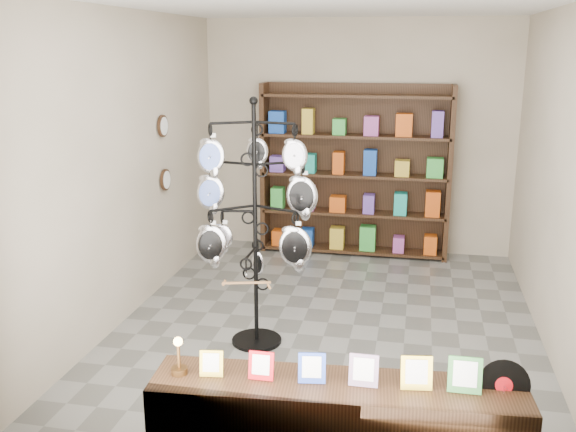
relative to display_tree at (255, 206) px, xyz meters
name	(u,v)px	position (x,y,z in m)	size (l,w,h in m)	color
ground	(328,323)	(0.59, 0.55, -1.29)	(5.00, 5.00, 0.00)	slate
room_envelope	(331,136)	(0.59, 0.55, 0.56)	(5.00, 5.00, 5.00)	#BDAD98
display_tree	(255,206)	(0.00, 0.00, 0.00)	(1.15, 1.08, 2.24)	black
front_shelf	(337,424)	(0.95, -1.64, -1.00)	(2.41, 0.67, 0.84)	black
back_shelving	(355,176)	(0.59, 2.85, -0.26)	(2.42, 0.36, 2.20)	black
wall_clocks	(164,153)	(-1.38, 1.35, 0.21)	(0.03, 0.24, 0.84)	black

